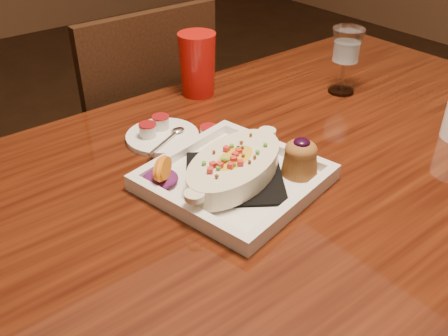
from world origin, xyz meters
TOP-DOWN VIEW (x-y plane):
  - table at (0.00, 0.00)m, footprint 1.50×0.90m
  - chair_far at (-0.00, 0.63)m, footprint 0.42×0.42m
  - plate at (-0.13, 0.00)m, footprint 0.33×0.33m
  - goblet at (0.33, 0.15)m, footprint 0.08×0.08m
  - saucer at (-0.15, 0.23)m, footprint 0.15×0.15m
  - creamer_loose at (-0.07, 0.17)m, footprint 0.04×0.04m
  - red_tumbler at (0.05, 0.37)m, footprint 0.09×0.09m

SIDE VIEW (x-z plane):
  - chair_far at x=0.00m, z-range 0.04..0.97m
  - table at x=0.00m, z-range 0.28..1.03m
  - saucer at x=-0.15m, z-range 0.71..0.81m
  - creamer_loose at x=-0.07m, z-range 0.75..0.78m
  - plate at x=-0.13m, z-range 0.74..0.82m
  - red_tumbler at x=0.05m, z-range 0.75..0.90m
  - goblet at x=0.33m, z-range 0.78..0.94m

